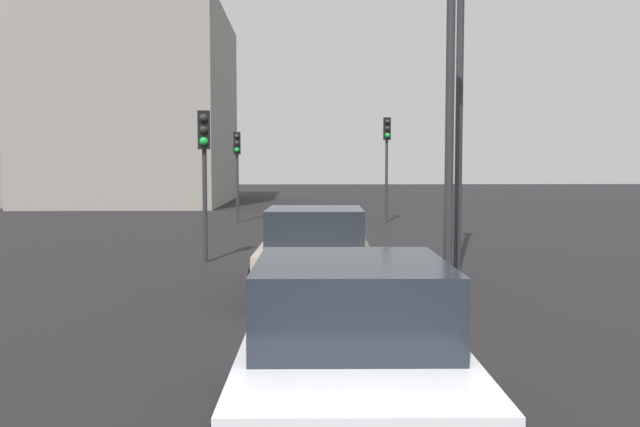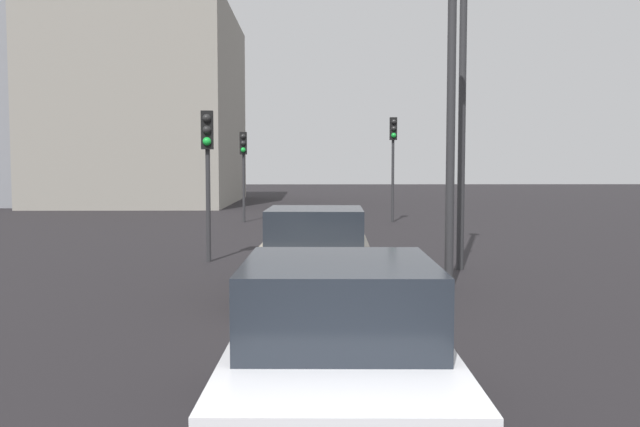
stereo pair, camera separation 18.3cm
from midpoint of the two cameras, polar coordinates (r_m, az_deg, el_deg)
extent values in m
cube|color=tan|center=(12.45, 0.05, -3.89)|extent=(4.29, 2.05, 0.67)
cube|color=#1E232B|center=(12.17, 0.03, -1.02)|extent=(1.96, 1.73, 0.62)
cylinder|color=black|center=(13.80, 4.10, -4.27)|extent=(0.65, 0.24, 0.64)
cylinder|color=black|center=(13.83, -3.76, -4.25)|extent=(0.65, 0.24, 0.64)
cylinder|color=black|center=(11.22, 4.76, -6.19)|extent=(0.65, 0.24, 0.64)
cylinder|color=black|center=(11.26, -4.93, -6.15)|extent=(0.65, 0.24, 0.64)
cube|color=red|center=(10.33, 3.58, -4.86)|extent=(0.04, 0.20, 0.11)
cube|color=red|center=(10.37, -3.97, -4.83)|extent=(0.04, 0.20, 0.11)
cube|color=silver|center=(5.96, 2.43, -12.71)|extent=(4.09, 1.82, 0.66)
cube|color=#1E232B|center=(5.61, 2.52, -7.03)|extent=(1.86, 1.56, 0.62)
cylinder|color=black|center=(7.31, 8.98, -11.79)|extent=(0.65, 0.24, 0.64)
cylinder|color=black|center=(7.26, -4.91, -11.86)|extent=(0.65, 0.24, 0.64)
cylinder|color=#2D2D30|center=(16.58, -8.92, 0.63)|extent=(0.11, 0.11, 2.68)
cube|color=black|center=(16.52, -9.00, 6.83)|extent=(0.22, 0.29, 0.90)
sphere|color=black|center=(16.42, -9.04, 7.79)|extent=(0.20, 0.20, 0.20)
sphere|color=black|center=(16.41, -9.03, 6.85)|extent=(0.20, 0.20, 0.20)
sphere|color=green|center=(16.40, -9.02, 5.91)|extent=(0.20, 0.20, 0.20)
cylinder|color=#2D2D30|center=(27.98, 6.22, 2.67)|extent=(0.11, 0.11, 3.32)
cube|color=black|center=(27.95, 6.27, 6.99)|extent=(0.20, 0.28, 0.90)
sphere|color=black|center=(27.86, 6.31, 7.55)|extent=(0.20, 0.20, 0.20)
sphere|color=black|center=(27.84, 6.30, 7.00)|extent=(0.20, 0.20, 0.20)
sphere|color=green|center=(27.83, 6.30, 6.44)|extent=(0.20, 0.20, 0.20)
cylinder|color=#2D2D30|center=(28.07, -6.14, 2.08)|extent=(0.11, 0.11, 2.74)
cube|color=black|center=(28.01, -6.17, 5.80)|extent=(0.21, 0.29, 0.90)
sphere|color=black|center=(27.91, -6.19, 6.36)|extent=(0.20, 0.20, 0.20)
sphere|color=black|center=(27.90, -6.19, 5.81)|extent=(0.20, 0.20, 0.20)
sphere|color=green|center=(27.89, -6.18, 5.25)|extent=(0.20, 0.20, 0.20)
cylinder|color=#2D2D30|center=(12.97, 11.18, 8.18)|extent=(0.16, 0.16, 6.53)
cylinder|color=#2D2D30|center=(15.58, 12.06, 11.82)|extent=(0.16, 0.16, 8.89)
cube|color=gray|center=(43.86, -13.89, 8.44)|extent=(15.11, 10.47, 11.56)
cube|color=gray|center=(44.41, -21.93, 8.71)|extent=(8.52, 7.17, 12.32)
camera|label=1|loc=(0.09, -89.56, 0.03)|focal=38.70mm
camera|label=2|loc=(0.09, 90.44, -0.03)|focal=38.70mm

